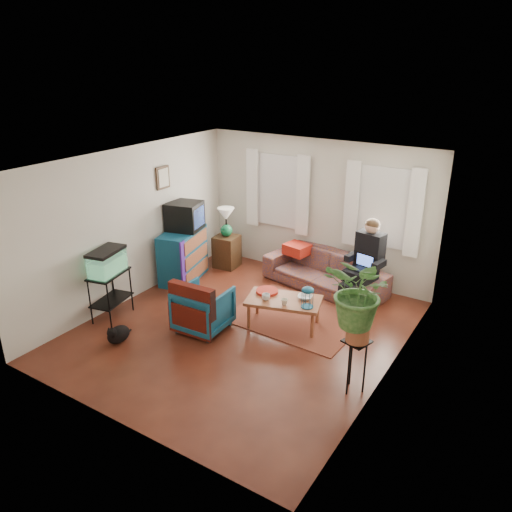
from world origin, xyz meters
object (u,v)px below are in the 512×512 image
Objects in this scene: dresser at (183,255)px; plant_stand at (355,366)px; sofa at (325,266)px; coffee_table at (284,312)px; aquarium_stand at (111,295)px; side_table at (227,251)px; armchair at (203,307)px.

dresser reaches higher than plant_stand.
coffee_table is at bearing -77.32° from sofa.
coffee_table is at bearing 13.80° from aquarium_stand.
plant_stand is at bearing -47.44° from coffee_table.
coffee_table is (0.05, -1.60, -0.21)m from sofa.
sofa is 3.51× the size of side_table.
sofa is at bearing 36.78° from aquarium_stand.
aquarium_stand is 1.55m from armchair.
dresser reaches higher than side_table.
aquarium_stand is (-2.42, -2.82, -0.05)m from sofa.
dresser reaches higher than armchair.
aquarium_stand is at bearing -119.76° from sofa.
side_table is 2.46m from armchair.
dresser is 2.53m from coffee_table.
plant_stand is at bearing -34.16° from dresser.
sofa reaches higher than plant_stand.
dresser is at bearing 77.11° from aquarium_stand.
plant_stand is at bearing 172.67° from armchair.
dresser is at bearing 151.46° from coffee_table.
coffee_table is at bearing 148.71° from plant_stand.
side_table is at bearing 55.92° from dresser.
aquarium_stand reaches higher than plant_stand.
coffee_table is 1.81m from plant_stand.
plant_stand is (4.02, 0.29, -0.02)m from aquarium_stand.
sofa is 1.99× the size of coffee_table.
plant_stand is (2.55, -0.21, -0.01)m from armchair.
sofa is 2.64m from dresser.
coffee_table is (2.47, 1.23, -0.15)m from aquarium_stand.
aquarium_stand is 1.02× the size of armchair.
armchair is (-0.95, -2.32, -0.06)m from sofa.
sofa is at bearing 9.71° from dresser.
sofa is at bearing 3.59° from side_table.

